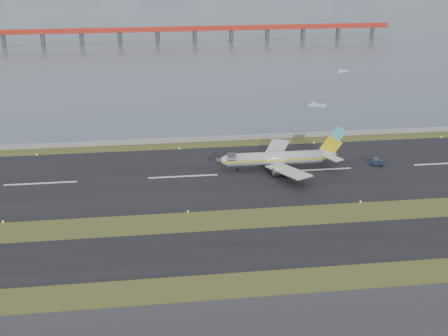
% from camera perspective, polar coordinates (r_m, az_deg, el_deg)
% --- Properties ---
extents(ground, '(1000.00, 1000.00, 0.00)m').
position_cam_1_polar(ground, '(135.27, -3.45, -5.94)').
color(ground, '#374518').
rests_on(ground, ground).
extents(taxiway_strip, '(1000.00, 18.00, 0.10)m').
position_cam_1_polar(taxiway_strip, '(124.86, -3.08, -8.55)').
color(taxiway_strip, black).
rests_on(taxiway_strip, ground).
extents(runway_strip, '(1000.00, 45.00, 0.10)m').
position_cam_1_polar(runway_strip, '(162.19, -4.17, -0.87)').
color(runway_strip, black).
rests_on(runway_strip, ground).
extents(seawall, '(1000.00, 2.50, 1.00)m').
position_cam_1_polar(seawall, '(189.90, -4.68, 2.85)').
color(seawall, gray).
rests_on(seawall, ground).
extents(bay_water, '(1400.00, 800.00, 1.30)m').
position_cam_1_polar(bay_water, '(582.22, -6.64, 16.18)').
color(bay_water, '#455363').
rests_on(bay_water, ground).
extents(red_pier, '(260.00, 5.00, 10.20)m').
position_cam_1_polar(red_pier, '(373.97, -3.00, 13.84)').
color(red_pier, red).
rests_on(red_pier, ground).
extents(airliner, '(38.52, 32.89, 12.80)m').
position_cam_1_polar(airliner, '(166.75, 5.67, 1.02)').
color(airliner, silver).
rests_on(airliner, ground).
extents(pushback_tug, '(3.94, 2.91, 2.26)m').
position_cam_1_polar(pushback_tug, '(175.46, 15.26, 0.59)').
color(pushback_tug, '#15203A').
rests_on(pushback_tug, ground).
extents(workboat_near, '(7.51, 4.22, 1.74)m').
position_cam_1_polar(workboat_near, '(231.92, 9.42, 6.33)').
color(workboat_near, silver).
rests_on(workboat_near, ground).
extents(workboat_far, '(6.53, 3.12, 1.52)m').
position_cam_1_polar(workboat_far, '(293.88, 11.94, 9.59)').
color(workboat_far, silver).
rests_on(workboat_far, ground).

